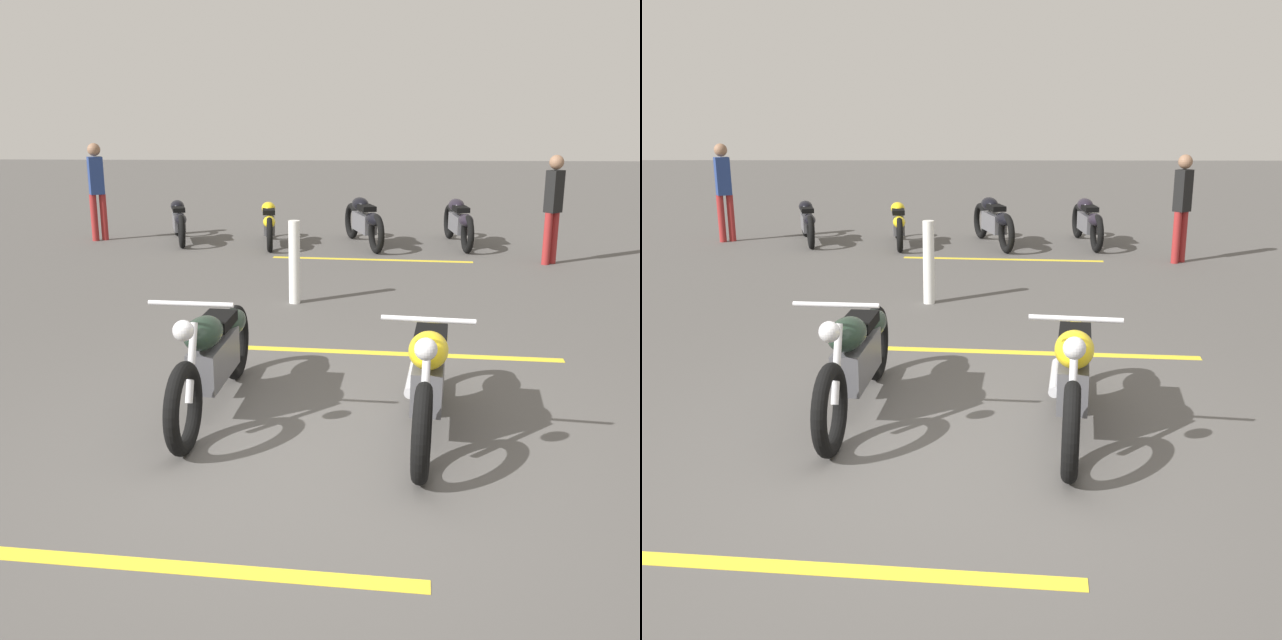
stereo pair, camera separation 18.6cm
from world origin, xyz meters
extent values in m
plane|color=#514F4C|center=(0.00, 0.00, 0.00)|extent=(60.00, 60.00, 0.00)
torus|color=black|center=(-0.29, -0.73, 0.34)|extent=(0.68, 0.20, 0.67)
torus|color=black|center=(1.25, -0.95, 0.34)|extent=(0.68, 0.20, 0.67)
cube|color=#59595E|center=(0.53, -0.84, 0.42)|extent=(0.86, 0.34, 0.32)
ellipsoid|color=yellow|center=(0.26, -0.81, 0.72)|extent=(0.55, 0.35, 0.24)
ellipsoid|color=yellow|center=(1.09, -0.93, 0.56)|extent=(0.59, 0.32, 0.22)
cube|color=black|center=(0.66, -0.86, 0.70)|extent=(0.47, 0.30, 0.09)
cylinder|color=silver|center=(-0.06, -0.76, 0.60)|extent=(0.27, 0.09, 0.56)
cylinder|color=silver|center=(-0.01, -0.77, 1.02)|extent=(0.12, 0.62, 0.04)
sphere|color=silver|center=(-0.21, -0.74, 0.88)|extent=(0.15, 0.15, 0.15)
cylinder|color=silver|center=(0.95, -0.76, 0.26)|extent=(0.71, 0.19, 0.09)
torus|color=black|center=(0.05, 0.90, 0.34)|extent=(0.68, 0.17, 0.67)
torus|color=black|center=(1.61, 0.77, 0.34)|extent=(0.68, 0.17, 0.67)
cube|color=#59595E|center=(0.88, 0.83, 0.42)|extent=(0.86, 0.29, 0.32)
ellipsoid|color=black|center=(0.61, 0.86, 0.72)|extent=(0.54, 0.32, 0.24)
ellipsoid|color=black|center=(1.45, 0.78, 0.56)|extent=(0.58, 0.29, 0.22)
cube|color=black|center=(1.01, 0.82, 0.70)|extent=(0.46, 0.28, 0.09)
cylinder|color=silver|center=(0.28, 0.88, 0.60)|extent=(0.27, 0.08, 0.56)
cylinder|color=silver|center=(0.33, 0.88, 1.02)|extent=(0.09, 0.62, 0.04)
sphere|color=silver|center=(0.13, 0.90, 0.88)|extent=(0.15, 0.15, 0.15)
cylinder|color=silver|center=(1.29, 0.94, 0.26)|extent=(0.71, 0.15, 0.09)
torus|color=black|center=(9.23, -2.06, 0.32)|extent=(0.64, 0.15, 0.63)
torus|color=black|center=(7.76, -2.18, 0.32)|extent=(0.64, 0.15, 0.63)
cube|color=#59595E|center=(8.45, -2.12, 0.40)|extent=(0.81, 0.27, 0.30)
ellipsoid|color=black|center=(8.70, -2.10, 0.68)|extent=(0.51, 0.30, 0.23)
ellipsoid|color=black|center=(7.91, -2.16, 0.53)|extent=(0.55, 0.27, 0.21)
cube|color=black|center=(8.32, -2.13, 0.66)|extent=(0.43, 0.26, 0.09)
torus|color=black|center=(9.14, -0.25, 0.33)|extent=(0.66, 0.28, 0.65)
torus|color=black|center=(7.67, -0.66, 0.33)|extent=(0.66, 0.28, 0.65)
cube|color=#59595E|center=(8.36, -0.47, 0.41)|extent=(0.85, 0.43, 0.31)
ellipsoid|color=black|center=(8.61, -0.40, 0.70)|extent=(0.56, 0.40, 0.23)
ellipsoid|color=black|center=(7.82, -0.62, 0.55)|extent=(0.59, 0.37, 0.21)
cube|color=black|center=(8.24, -0.50, 0.68)|extent=(0.48, 0.34, 0.09)
torus|color=black|center=(9.07, 1.29, 0.29)|extent=(0.59, 0.17, 0.59)
torus|color=black|center=(7.72, 1.12, 0.29)|extent=(0.59, 0.17, 0.59)
cube|color=#59595E|center=(8.35, 1.20, 0.37)|extent=(0.75, 0.28, 0.28)
ellipsoid|color=yellow|center=(8.59, 1.23, 0.63)|extent=(0.48, 0.30, 0.21)
ellipsoid|color=yellow|center=(7.86, 1.14, 0.49)|extent=(0.51, 0.27, 0.19)
cube|color=black|center=(8.24, 1.19, 0.61)|extent=(0.41, 0.26, 0.08)
torus|color=black|center=(9.31, 3.05, 0.29)|extent=(0.58, 0.25, 0.58)
torus|color=black|center=(8.01, 2.67, 0.29)|extent=(0.58, 0.25, 0.58)
cube|color=#59595E|center=(8.62, 2.85, 0.36)|extent=(0.75, 0.39, 0.28)
ellipsoid|color=black|center=(8.84, 2.92, 0.62)|extent=(0.50, 0.36, 0.21)
ellipsoid|color=black|center=(8.15, 2.71, 0.49)|extent=(0.52, 0.34, 0.19)
cube|color=black|center=(8.51, 2.82, 0.61)|extent=(0.42, 0.31, 0.08)
cylinder|color=maroon|center=(8.79, 4.27, 0.42)|extent=(0.12, 0.12, 0.84)
cylinder|color=maroon|center=(8.71, 4.42, 0.42)|extent=(0.12, 0.12, 0.84)
cube|color=navy|center=(8.75, 4.34, 1.17)|extent=(0.29, 0.31, 0.66)
sphere|color=#8C664C|center=(8.75, 4.34, 1.63)|extent=(0.23, 0.23, 0.23)
cylinder|color=maroon|center=(6.87, -3.26, 0.40)|extent=(0.12, 0.12, 0.80)
cylinder|color=maroon|center=(6.97, -3.39, 0.40)|extent=(0.12, 0.12, 0.80)
cube|color=black|center=(6.92, -3.33, 1.12)|extent=(0.29, 0.30, 0.64)
sphere|color=#8C664C|center=(6.92, -3.33, 1.56)|extent=(0.22, 0.22, 0.22)
cylinder|color=white|center=(4.32, 0.45, 0.52)|extent=(0.14, 0.14, 1.03)
cube|color=yellow|center=(-1.31, 0.91, 0.00)|extent=(0.41, 3.20, 0.01)
cube|color=yellow|center=(2.35, -0.73, 0.00)|extent=(0.41, 3.20, 0.01)
cube|color=yellow|center=(7.13, -0.58, 0.00)|extent=(0.41, 3.20, 0.01)
camera|label=1|loc=(-4.83, -0.26, 2.37)|focal=42.58mm
camera|label=2|loc=(-4.84, -0.07, 2.37)|focal=42.58mm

